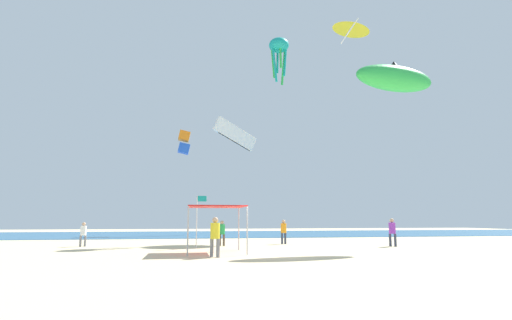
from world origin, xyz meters
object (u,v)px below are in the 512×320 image
(kite_octopus_teal, at_px, (279,48))
(kite_delta_yellow, at_px, (351,27))
(kite_inflatable_green, at_px, (395,78))
(person_rightmost, at_px, (215,233))
(kite_parafoil_white, at_px, (235,135))
(person_far_shore, at_px, (222,231))
(banner_flag, at_px, (198,216))
(kite_box_orange, at_px, (184,142))
(person_leftmost, at_px, (392,230))
(canopy_tent, at_px, (216,208))
(person_central, at_px, (284,230))
(person_near_tent, at_px, (83,232))

(kite_octopus_teal, xyz_separation_m, kite_delta_yellow, (9.32, 4.24, 5.15))
(kite_inflatable_green, bearing_deg, person_rightmost, 10.71)
(person_rightmost, xyz_separation_m, kite_parafoil_white, (4.48, 28.89, 11.29))
(person_far_shore, bearing_deg, kite_delta_yellow, -108.88)
(kite_parafoil_white, bearing_deg, kite_inflatable_green, -100.40)
(banner_flag, height_order, kite_box_orange, kite_box_orange)
(person_leftmost, height_order, kite_octopus_teal, kite_octopus_teal)
(person_far_shore, height_order, kite_octopus_teal, kite_octopus_teal)
(kite_box_orange, distance_m, kite_parafoil_white, 6.75)
(person_far_shore, xyz_separation_m, kite_box_orange, (-2.86, 19.40, 9.81))
(person_leftmost, distance_m, kite_parafoil_white, 27.28)
(person_far_shore, relative_size, kite_octopus_teal, 0.38)
(kite_delta_yellow, bearing_deg, person_rightmost, 171.81)
(canopy_tent, height_order, kite_octopus_teal, kite_octopus_teal)
(person_far_shore, relative_size, kite_parafoil_white, 0.28)
(kite_delta_yellow, relative_size, kite_parafoil_white, 0.95)
(person_central, distance_m, banner_flag, 7.01)
(person_central, height_order, person_far_shore, person_central)
(person_rightmost, bearing_deg, person_near_tent, -14.30)
(kite_parafoil_white, bearing_deg, kite_octopus_teal, -108.93)
(banner_flag, xyz_separation_m, kite_octopus_teal, (7.42, 8.77, 15.74))
(person_near_tent, xyz_separation_m, person_central, (13.59, 0.21, 0.10))
(kite_octopus_teal, bearing_deg, kite_inflatable_green, -153.05)
(person_far_shore, bearing_deg, person_central, -130.26)
(person_central, distance_m, person_far_shore, 4.74)
(person_leftmost, relative_size, kite_octopus_teal, 0.41)
(person_leftmost, xyz_separation_m, person_rightmost, (-12.04, -5.25, 0.03))
(person_near_tent, relative_size, kite_octopus_teal, 0.36)
(kite_box_orange, height_order, kite_delta_yellow, kite_delta_yellow)
(canopy_tent, height_order, person_rightmost, canopy_tent)
(person_central, distance_m, kite_octopus_teal, 17.68)
(person_far_shore, height_order, kite_inflatable_green, kite_inflatable_green)
(person_near_tent, bearing_deg, banner_flag, 144.30)
(person_near_tent, height_order, banner_flag, banner_flag)
(person_leftmost, height_order, kite_delta_yellow, kite_delta_yellow)
(banner_flag, bearing_deg, person_far_shore, 47.26)
(banner_flag, xyz_separation_m, kite_parafoil_white, (5.11, 22.98, 10.42))
(person_leftmost, bearing_deg, kite_delta_yellow, 117.92)
(person_central, distance_m, kite_box_orange, 21.92)
(canopy_tent, height_order, kite_delta_yellow, kite_delta_yellow)
(person_rightmost, bearing_deg, kite_parafoil_white, -65.49)
(person_central, bearing_deg, kite_octopus_teal, -129.17)
(person_central, xyz_separation_m, person_far_shore, (-4.57, -1.25, -0.03))
(person_near_tent, height_order, person_far_shore, person_far_shore)
(kite_box_orange, bearing_deg, banner_flag, -177.71)
(canopy_tent, relative_size, person_far_shore, 1.93)
(kite_box_orange, distance_m, kite_delta_yellow, 23.12)
(banner_flag, relative_size, kite_inflatable_green, 0.52)
(person_near_tent, bearing_deg, person_far_shore, 158.88)
(person_rightmost, bearing_deg, person_far_shore, -64.28)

